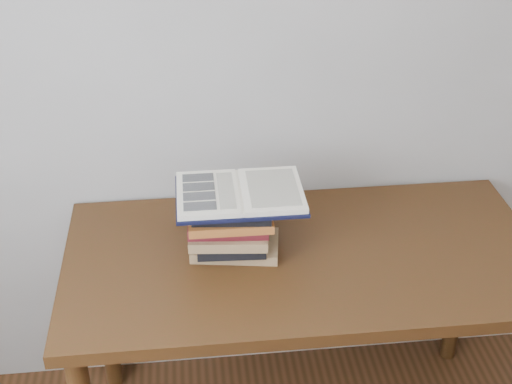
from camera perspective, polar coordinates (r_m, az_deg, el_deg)
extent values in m
cube|color=#B4B0AA|center=(2.18, 4.57, 12.87)|extent=(3.50, 0.04, 2.60)
cube|color=#422010|center=(2.11, 3.88, -5.35)|extent=(1.40, 0.70, 0.04)
cylinder|color=#422010|center=(2.56, -12.01, -9.05)|extent=(0.06, 0.06, 0.71)
cylinder|color=#422010|center=(2.72, 16.06, -6.96)|extent=(0.06, 0.06, 0.71)
cube|color=tan|center=(2.10, -1.67, -4.29)|extent=(0.27, 0.19, 0.03)
cube|color=black|center=(2.06, -2.00, -3.99)|extent=(0.20, 0.16, 0.03)
cube|color=tan|center=(2.05, -2.20, -3.17)|extent=(0.24, 0.20, 0.03)
cube|color=maroon|center=(2.04, -2.22, -2.30)|extent=(0.24, 0.18, 0.03)
cube|color=#B66029|center=(2.01, -2.11, -1.96)|extent=(0.24, 0.17, 0.03)
cube|color=black|center=(2.00, -1.94, -1.20)|extent=(0.23, 0.18, 0.03)
cube|color=black|center=(2.01, -1.30, -0.33)|extent=(0.36, 0.25, 0.01)
cube|color=white|center=(2.00, -3.88, -0.15)|extent=(0.17, 0.24, 0.02)
cube|color=white|center=(2.01, 1.26, 0.13)|extent=(0.17, 0.24, 0.02)
cylinder|color=white|center=(2.00, -1.30, -0.05)|extent=(0.01, 0.24, 0.01)
cube|color=black|center=(2.06, -4.67, 1.17)|extent=(0.09, 0.04, 0.00)
cube|color=black|center=(2.02, -4.61, 0.44)|extent=(0.09, 0.04, 0.00)
cube|color=black|center=(1.97, -4.56, -0.33)|extent=(0.09, 0.04, 0.00)
cube|color=black|center=(1.93, -4.50, -1.13)|extent=(0.09, 0.04, 0.00)
cube|color=beige|center=(1.99, -2.41, 0.15)|extent=(0.05, 0.20, 0.00)
cube|color=beige|center=(2.01, 1.36, 0.37)|extent=(0.14, 0.20, 0.00)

